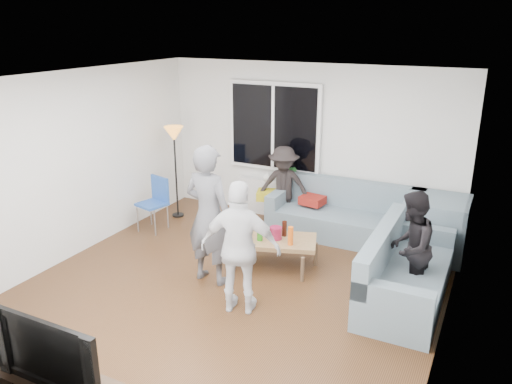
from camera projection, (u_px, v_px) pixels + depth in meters
The scene contains 29 objects.
floor at pixel (228, 293), 6.32m from camera, with size 5.00×5.50×0.04m, color #56351C.
ceiling at pixel (223, 78), 5.47m from camera, with size 5.00×5.50×0.04m, color white.
wall_back at pixel (310, 144), 8.25m from camera, with size 5.00×0.04×2.60m, color silver.
wall_front at pixel (30, 308), 3.54m from camera, with size 5.00×0.04×2.60m, color silver.
wall_left at pixel (66, 167), 6.96m from camera, with size 0.04×5.50×2.60m, color silver.
wall_right at pixel (454, 231), 4.83m from camera, with size 0.04×5.50×2.60m, color silver.
window_frame at pixel (274, 127), 8.35m from camera, with size 1.62×0.06×1.47m, color white.
window_glass at pixel (273, 127), 8.32m from camera, with size 1.50×0.02×1.35m, color black.
window_mullion at pixel (273, 127), 8.31m from camera, with size 0.05×0.03×1.35m, color white.
radiator at pixel (272, 198), 8.71m from camera, with size 1.30×0.12×0.62m, color silver.
potted_plant at pixel (292, 175), 8.39m from camera, with size 0.17×0.14×0.32m, color #276128.
vase at pixel (268, 176), 8.60m from camera, with size 0.15×0.15×0.16m, color white.
sofa_back_section at pixel (343, 212), 7.78m from camera, with size 2.30×0.85×0.85m, color slate, non-canonical shape.
sofa_right_section at pixel (408, 267), 6.03m from camera, with size 0.85×2.00×0.85m, color slate, non-canonical shape.
sofa_corner at pixel (435, 227), 7.20m from camera, with size 0.85×0.85×0.85m, color slate.
cushion_yellow at pixel (269, 195), 8.26m from camera, with size 0.38×0.32×0.14m, color gold.
cushion_red at pixel (312, 200), 8.02m from camera, with size 0.36×0.30×0.13m, color maroon.
coffee_table at pixel (275, 252), 6.93m from camera, with size 1.10×0.60×0.40m, color #A2744E.
pitcher at pixel (276, 233), 6.84m from camera, with size 0.17×0.17×0.17m, color maroon.
side_chair at pixel (152, 205), 8.05m from camera, with size 0.40×0.40×0.86m, color #244D9F, non-canonical shape.
floor_lamp at pixel (176, 173), 8.53m from camera, with size 0.32×0.32×1.56m, color orange, non-canonical shape.
player_left at pixel (209, 215), 6.32m from camera, with size 0.66×0.43×1.81m, color #4D4E53.
player_right at pixel (240, 248), 5.67m from camera, with size 0.92×0.38×1.58m, color silver.
spectator_right at pixel (410, 247), 5.93m from camera, with size 0.67×0.52×1.37m, color black.
spectator_back at pixel (283, 187), 8.15m from camera, with size 0.86×0.50×1.34m, color black.
television at pixel (56, 347), 4.01m from camera, with size 1.08×0.14×0.62m, color black.
bottle_c at pixel (284, 229), 6.93m from camera, with size 0.07×0.07×0.21m, color black.
bottle_d at pixel (291, 236), 6.65m from camera, with size 0.07×0.07×0.25m, color orange.
bottle_b at pixel (260, 231), 6.78m from camera, with size 0.08×0.08×0.27m, color #298418.
Camera 1 is at (2.80, -4.84, 3.21)m, focal length 35.46 mm.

